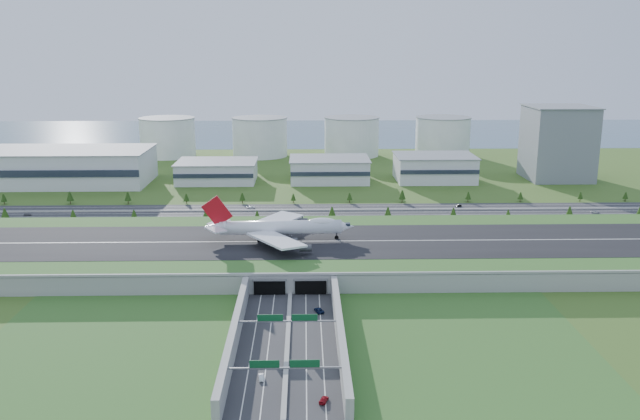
{
  "coord_description": "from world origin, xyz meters",
  "views": [
    {
      "loc": [
        6.33,
        -314.89,
        101.1
      ],
      "look_at": [
        14.35,
        35.0,
        15.22
      ],
      "focal_mm": 38.0,
      "sensor_mm": 36.0,
      "label": 1
    }
  ],
  "objects_px": {
    "car_0": "(264,318)",
    "boeing_747": "(280,227)",
    "car_2": "(319,310)",
    "car_4": "(28,214)",
    "car_5": "(459,206)",
    "fuel_tank_a": "(168,137)",
    "car_3": "(324,400)",
    "car_6": "(595,212)",
    "car_1": "(261,377)",
    "office_tower": "(558,143)",
    "car_7": "(251,207)"
  },
  "relations": [
    {
      "from": "fuel_tank_a",
      "to": "boeing_747",
      "type": "distance_m",
      "value": 327.26
    },
    {
      "from": "fuel_tank_a",
      "to": "car_0",
      "type": "xyz_separation_m",
      "value": [
        110.58,
        -386.57,
        -16.58
      ]
    },
    {
      "from": "office_tower",
      "to": "car_5",
      "type": "height_order",
      "value": "office_tower"
    },
    {
      "from": "car_0",
      "to": "car_5",
      "type": "distance_m",
      "value": 212.83
    },
    {
      "from": "car_5",
      "to": "car_6",
      "type": "height_order",
      "value": "car_6"
    },
    {
      "from": "car_6",
      "to": "fuel_tank_a",
      "type": "bearing_deg",
      "value": 69.73
    },
    {
      "from": "office_tower",
      "to": "car_5",
      "type": "xyz_separation_m",
      "value": [
        -95.48,
        -91.81,
        -26.7
      ]
    },
    {
      "from": "fuel_tank_a",
      "to": "car_3",
      "type": "xyz_separation_m",
      "value": [
        131.46,
        -447.53,
        -16.67
      ]
    },
    {
      "from": "boeing_747",
      "to": "office_tower",
      "type": "bearing_deg",
      "value": 41.08
    },
    {
      "from": "car_1",
      "to": "fuel_tank_a",
      "type": "bearing_deg",
      "value": 98.9
    },
    {
      "from": "car_3",
      "to": "office_tower",
      "type": "bearing_deg",
      "value": -101.87
    },
    {
      "from": "car_3",
      "to": "car_4",
      "type": "relative_size",
      "value": 1.1
    },
    {
      "from": "car_3",
      "to": "car_6",
      "type": "bearing_deg",
      "value": -110.3
    },
    {
      "from": "car_3",
      "to": "car_5",
      "type": "xyz_separation_m",
      "value": [
        93.06,
        240.71,
        -0.03
      ]
    },
    {
      "from": "car_0",
      "to": "car_4",
      "type": "relative_size",
      "value": 1.06
    },
    {
      "from": "car_3",
      "to": "car_6",
      "type": "xyz_separation_m",
      "value": [
        173.52,
        222.22,
        0.01
      ]
    },
    {
      "from": "fuel_tank_a",
      "to": "car_5",
      "type": "xyz_separation_m",
      "value": [
        224.52,
        -206.81,
        -16.7
      ]
    },
    {
      "from": "car_2",
      "to": "car_4",
      "type": "height_order",
      "value": "car_2"
    },
    {
      "from": "fuel_tank_a",
      "to": "car_7",
      "type": "xyz_separation_m",
      "value": [
        91.98,
        -208.52,
        -16.59
      ]
    },
    {
      "from": "boeing_747",
      "to": "car_5",
      "type": "relative_size",
      "value": 18.01
    },
    {
      "from": "car_1",
      "to": "car_5",
      "type": "relative_size",
      "value": 1.06
    },
    {
      "from": "office_tower",
      "to": "car_2",
      "type": "relative_size",
      "value": 9.58
    },
    {
      "from": "fuel_tank_a",
      "to": "car_6",
      "type": "relative_size",
      "value": 9.63
    },
    {
      "from": "car_7",
      "to": "fuel_tank_a",
      "type": "bearing_deg",
      "value": -161.3
    },
    {
      "from": "car_0",
      "to": "boeing_747",
      "type": "bearing_deg",
      "value": 71.62
    },
    {
      "from": "car_1",
      "to": "car_5",
      "type": "height_order",
      "value": "car_1"
    },
    {
      "from": "car_2",
      "to": "car_6",
      "type": "xyz_separation_m",
      "value": [
        173.41,
        154.36,
        -0.08
      ]
    },
    {
      "from": "boeing_747",
      "to": "car_7",
      "type": "distance_m",
      "value": 101.58
    },
    {
      "from": "office_tower",
      "to": "car_7",
      "type": "xyz_separation_m",
      "value": [
        -228.02,
        -93.52,
        -26.59
      ]
    },
    {
      "from": "office_tower",
      "to": "car_0",
      "type": "bearing_deg",
      "value": -127.64
    },
    {
      "from": "car_1",
      "to": "car_2",
      "type": "bearing_deg",
      "value": 64.83
    },
    {
      "from": "boeing_747",
      "to": "car_5",
      "type": "xyz_separation_m",
      "value": [
        110.59,
        99.96,
        -13.67
      ]
    },
    {
      "from": "fuel_tank_a",
      "to": "car_1",
      "type": "height_order",
      "value": "fuel_tank_a"
    },
    {
      "from": "car_4",
      "to": "boeing_747",
      "type": "bearing_deg",
      "value": -134.45
    },
    {
      "from": "car_4",
      "to": "car_1",
      "type": "bearing_deg",
      "value": -160.02
    },
    {
      "from": "car_4",
      "to": "car_6",
      "type": "xyz_separation_m",
      "value": [
        346.81,
        -1.72,
        -0.03
      ]
    },
    {
      "from": "car_0",
      "to": "car_2",
      "type": "height_order",
      "value": "same"
    },
    {
      "from": "fuel_tank_a",
      "to": "boeing_747",
      "type": "height_order",
      "value": "fuel_tank_a"
    },
    {
      "from": "car_0",
      "to": "car_6",
      "type": "relative_size",
      "value": 0.9
    },
    {
      "from": "car_1",
      "to": "car_3",
      "type": "xyz_separation_m",
      "value": [
        18.97,
        -14.05,
        -0.01
      ]
    },
    {
      "from": "car_0",
      "to": "car_5",
      "type": "height_order",
      "value": "car_0"
    },
    {
      "from": "office_tower",
      "to": "car_2",
      "type": "height_order",
      "value": "office_tower"
    },
    {
      "from": "office_tower",
      "to": "car_6",
      "type": "relative_size",
      "value": 10.59
    },
    {
      "from": "car_2",
      "to": "car_3",
      "type": "xyz_separation_m",
      "value": [
        -0.1,
        -67.86,
        -0.09
      ]
    },
    {
      "from": "car_0",
      "to": "car_1",
      "type": "relative_size",
      "value": 1.08
    },
    {
      "from": "fuel_tank_a",
      "to": "boeing_747",
      "type": "bearing_deg",
      "value": -69.63
    },
    {
      "from": "office_tower",
      "to": "car_3",
      "type": "distance_m",
      "value": 383.19
    },
    {
      "from": "boeing_747",
      "to": "car_4",
      "type": "xyz_separation_m",
      "value": [
        -155.77,
        83.18,
        -13.59
      ]
    },
    {
      "from": "car_0",
      "to": "car_5",
      "type": "xyz_separation_m",
      "value": [
        113.94,
        179.76,
        -0.12
      ]
    },
    {
      "from": "car_2",
      "to": "fuel_tank_a",
      "type": "bearing_deg",
      "value": -89.46
    }
  ]
}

